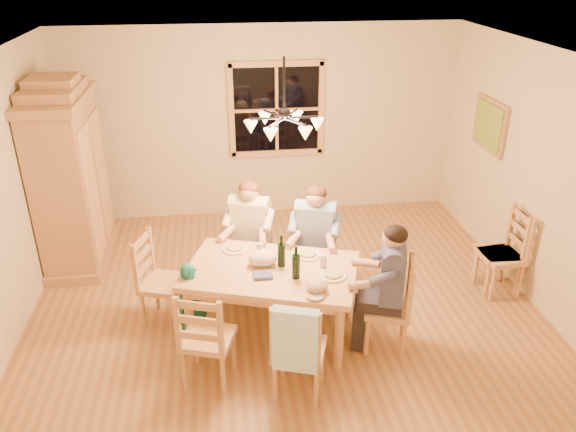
{
  "coord_description": "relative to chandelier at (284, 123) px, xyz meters",
  "views": [
    {
      "loc": [
        -0.64,
        -5.16,
        3.59
      ],
      "look_at": [
        0.05,
        0.1,
        1.04
      ],
      "focal_mm": 35.0,
      "sensor_mm": 36.0,
      "label": 1
    }
  ],
  "objects": [
    {
      "name": "wine_bottle_a",
      "position": [
        -0.08,
        -0.42,
        -1.15
      ],
      "size": [
        0.08,
        0.08,
        0.33
      ],
      "primitive_type": "cylinder",
      "color": "black",
      "rests_on": "dining_table"
    },
    {
      "name": "chair_end_right",
      "position": [
        0.9,
        -0.83,
        -1.77
      ],
      "size": [
        0.54,
        0.55,
        0.99
      ],
      "rotation": [
        0.0,
        0.0,
        1.25
      ],
      "color": "tan",
      "rests_on": "floor"
    },
    {
      "name": "window",
      "position": [
        0.2,
        2.47,
        -0.53
      ],
      "size": [
        1.3,
        0.06,
        1.3
      ],
      "color": "black",
      "rests_on": "wall_back"
    },
    {
      "name": "chair_near_right",
      "position": [
        -0.04,
        -1.34,
        -1.77
      ],
      "size": [
        0.55,
        0.54,
        0.99
      ],
      "rotation": [
        0.0,
        0.0,
        -0.32
      ],
      "color": "tan",
      "rests_on": "floor"
    },
    {
      "name": "painting",
      "position": [
        2.71,
        1.2,
        -0.48
      ],
      "size": [
        0.06,
        0.78,
        0.64
      ],
      "color": "#A07845",
      "rests_on": "wall_right"
    },
    {
      "name": "adult_plaid_man",
      "position": [
        0.36,
        0.17,
        -1.24
      ],
      "size": [
        0.49,
        0.52,
        0.87
      ],
      "rotation": [
        0.0,
        0.0,
        2.82
      ],
      "color": "#305586",
      "rests_on": "floor"
    },
    {
      "name": "wine_glass_a",
      "position": [
        -0.28,
        -0.2,
        -1.25
      ],
      "size": [
        0.06,
        0.06,
        0.14
      ],
      "primitive_type": "cylinder",
      "color": "silver",
      "rests_on": "dining_table"
    },
    {
      "name": "adult_slate_man",
      "position": [
        0.9,
        -0.83,
        -1.24
      ],
      "size": [
        0.52,
        0.49,
        0.87
      ],
      "rotation": [
        0.0,
        0.0,
        1.25
      ],
      "color": "#454D6F",
      "rests_on": "floor"
    },
    {
      "name": "wall_back",
      "position": [
        0.0,
        2.5,
        -0.73
      ],
      "size": [
        5.5,
        0.02,
        2.7
      ],
      "primitive_type": "cube",
      "color": "beige",
      "rests_on": "floor"
    },
    {
      "name": "chair_end_left",
      "position": [
        -1.28,
        -0.11,
        -1.77
      ],
      "size": [
        0.54,
        0.55,
        0.99
      ],
      "rotation": [
        0.0,
        0.0,
        -1.89
      ],
      "color": "tan",
      "rests_on": "floor"
    },
    {
      "name": "child",
      "position": [
        -0.97,
        -0.53,
        -1.64
      ],
      "size": [
        0.38,
        0.34,
        0.88
      ],
      "primitive_type": "imported",
      "rotation": [
        0.0,
        0.0,
        0.52
      ],
      "color": "#176B66",
      "rests_on": "floor"
    },
    {
      "name": "cloth_bundle",
      "position": [
        -0.27,
        -0.39,
        -1.24
      ],
      "size": [
        0.28,
        0.22,
        0.15
      ],
      "primitive_type": "ellipsoid",
      "color": "beige",
      "rests_on": "dining_table"
    },
    {
      "name": "armoire",
      "position": [
        -2.42,
        1.38,
        -1.02
      ],
      "size": [
        0.66,
        1.4,
        2.3
      ],
      "color": "#A07845",
      "rests_on": "floor"
    },
    {
      "name": "wine_glass_b",
      "position": [
        0.32,
        -0.51,
        -1.25
      ],
      "size": [
        0.06,
        0.06,
        0.14
      ],
      "primitive_type": "cylinder",
      "color": "silver",
      "rests_on": "dining_table"
    },
    {
      "name": "wine_bottle_b",
      "position": [
        0.03,
        -0.66,
        -1.15
      ],
      "size": [
        0.08,
        0.08,
        0.33
      ],
      "primitive_type": "cylinder",
      "color": "black",
      "rests_on": "dining_table"
    },
    {
      "name": "floor",
      "position": [
        0.0,
        0.0,
        -2.08
      ],
      "size": [
        5.5,
        5.5,
        0.0
      ],
      "primitive_type": "plane",
      "color": "#976337",
      "rests_on": "ground"
    },
    {
      "name": "plate_plaid",
      "position": [
        0.2,
        -0.26,
        -1.31
      ],
      "size": [
        0.26,
        0.26,
        0.02
      ],
      "primitive_type": "cylinder",
      "color": "white",
      "rests_on": "dining_table"
    },
    {
      "name": "wall_right",
      "position": [
        2.75,
        0.0,
        -0.73
      ],
      "size": [
        0.02,
        5.0,
        2.7
      ],
      "primitive_type": "cube",
      "color": "beige",
      "rests_on": "floor"
    },
    {
      "name": "adult_woman",
      "position": [
        -0.34,
        0.4,
        -1.24
      ],
      "size": [
        0.49,
        0.52,
        0.87
      ],
      "rotation": [
        0.0,
        0.0,
        2.82
      ],
      "color": "beige",
      "rests_on": "floor"
    },
    {
      "name": "plate_slate",
      "position": [
        0.38,
        -0.69,
        -1.31
      ],
      "size": [
        0.26,
        0.26,
        0.02
      ],
      "primitive_type": "cylinder",
      "color": "white",
      "rests_on": "dining_table"
    },
    {
      "name": "chandelier",
      "position": [
        0.0,
        0.0,
        0.0
      ],
      "size": [
        0.77,
        0.68,
        0.71
      ],
      "color": "black",
      "rests_on": "ceiling"
    },
    {
      "name": "napkin",
      "position": [
        -0.28,
        -0.61,
        -1.3
      ],
      "size": [
        0.21,
        0.19,
        0.03
      ],
      "primitive_type": "cube",
      "rotation": [
        0.0,
        0.0,
        -0.32
      ],
      "color": "#45517E",
      "rests_on": "dining_table"
    },
    {
      "name": "dining_table",
      "position": [
        -0.19,
        -0.47,
        -1.42
      ],
      "size": [
        1.88,
        1.47,
        0.76
      ],
      "rotation": [
        0.0,
        0.0,
        -0.32
      ],
      "color": "tan",
      "rests_on": "floor"
    },
    {
      "name": "chair_spare_back",
      "position": [
        2.45,
        0.02,
        -1.77
      ],
      "size": [
        0.44,
        0.46,
        0.99
      ],
      "rotation": [
        0.0,
        0.0,
        1.53
      ],
      "color": "tan",
      "rests_on": "floor"
    },
    {
      "name": "plate_woman",
      "position": [
        -0.52,
        -0.04,
        -1.31
      ],
      "size": [
        0.26,
        0.26,
        0.02
      ],
      "primitive_type": "cylinder",
      "color": "white",
      "rests_on": "dining_table"
    },
    {
      "name": "chair_near_left",
      "position": [
        -0.83,
        -1.08,
        -1.77
      ],
      "size": [
        0.55,
        0.54,
        0.99
      ],
      "rotation": [
        0.0,
        0.0,
        -0.32
      ],
      "color": "tan",
      "rests_on": "floor"
    },
    {
      "name": "chair_far_right",
      "position": [
        0.36,
        0.17,
        -1.77
      ],
      "size": [
        0.55,
        0.54,
        0.99
      ],
      "rotation": [
        0.0,
        0.0,
        2.82
      ],
      "color": "tan",
      "rests_on": "floor"
    },
    {
      "name": "ceiling",
      "position": [
        0.0,
        0.0,
        0.62
      ],
      "size": [
        5.5,
        5.0,
        0.02
      ],
      "primitive_type": "cube",
      "color": "white",
      "rests_on": "wall_back"
    },
    {
      "name": "chair_far_left",
      "position": [
        -0.34,
        0.4,
        -1.77
      ],
      "size": [
        0.55,
        0.54,
        0.99
      ],
      "rotation": [
        0.0,
        0.0,
        2.82
      ],
      "color": "tan",
      "rests_on": "floor"
    },
    {
      "name": "cap",
      "position": [
        0.18,
        -0.91,
        -1.26
      ],
      "size": [
        0.2,
        0.2,
        0.11
      ],
      "primitive_type": "ellipsoid",
      "color": "tan",
      "rests_on": "dining_table"
    },
    {
      "name": "towel",
      "position": [
        -0.1,
        -1.52,
        -1.38
      ],
      "size": [
        0.39,
        0.21,
        0.58
      ],
      "primitive_type": "cube",
      "rotation": [
        0.0,
        0.0,
        -0.32
      ],
      "color": "#B8E7FA",
      "rests_on": "chair_near_right"
    },
    {
      "name": "chair_spare_front",
      "position": [
        2.45,
        -0.03,
        -1.77
      ],
      "size": [
        0.46,
        0.48,
        0.99
      ],
      "rotation": [
        0.0,
        0.0,
        1.67
      ],
      "color": "tan",
      "rests_on": "floor"
    }
  ]
}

